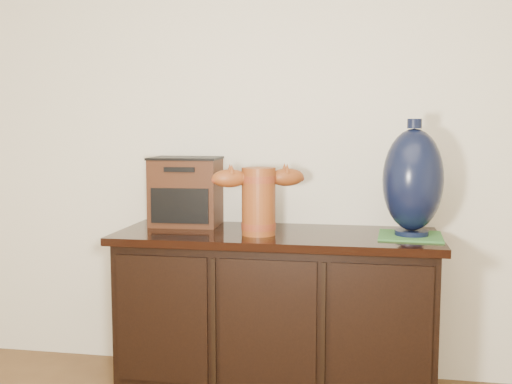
% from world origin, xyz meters
% --- Properties ---
extents(sideboard, '(1.46, 0.56, 0.75)m').
position_xyz_m(sideboard, '(0.00, 2.23, 0.39)').
color(sideboard, black).
rests_on(sideboard, ground).
extents(terracotta_vessel, '(0.42, 0.24, 0.30)m').
position_xyz_m(terracotta_vessel, '(-0.07, 2.16, 0.92)').
color(terracotta_vessel, brown).
rests_on(terracotta_vessel, sideboard).
extents(tv_radio, '(0.34, 0.28, 0.33)m').
position_xyz_m(tv_radio, '(-0.47, 2.37, 0.92)').
color(tv_radio, '#3A1C0E').
rests_on(tv_radio, sideboard).
extents(green_mat, '(0.29, 0.29, 0.01)m').
position_xyz_m(green_mat, '(0.59, 2.22, 0.76)').
color(green_mat, '#346C30').
rests_on(green_mat, sideboard).
extents(lamp_base, '(0.28, 0.28, 0.51)m').
position_xyz_m(lamp_base, '(0.60, 2.22, 1.00)').
color(lamp_base, black).
rests_on(lamp_base, green_mat).
extents(spray_can, '(0.06, 0.06, 0.19)m').
position_xyz_m(spray_can, '(-0.14, 2.42, 0.85)').
color(spray_can, '#540F0E').
rests_on(spray_can, sideboard).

